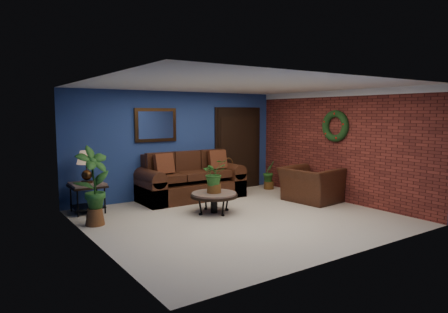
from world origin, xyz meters
TOP-DOWN VIEW (x-y plane):
  - floor at (0.00, 0.00)m, footprint 5.50×5.50m
  - wall_back at (0.00, 2.50)m, footprint 5.50×0.04m
  - wall_left at (-2.75, 0.00)m, footprint 0.04×5.00m
  - wall_right_brick at (2.75, 0.00)m, footprint 0.04×5.00m
  - ceiling at (0.00, 0.00)m, footprint 5.50×5.00m
  - crown_molding at (2.72, 0.00)m, footprint 0.03×5.00m
  - wall_mirror at (-0.60, 2.46)m, footprint 1.02×0.06m
  - closet_door at (1.75, 2.47)m, footprint 1.44×0.06m
  - wreath at (2.69, 0.05)m, footprint 0.16×0.72m
  - sofa at (0.07, 2.09)m, footprint 2.43×1.05m
  - coffee_table at (-0.21, 0.61)m, footprint 0.95×0.95m
  - end_table at (-2.30, 2.05)m, footprint 0.66×0.66m
  - table_lamp at (-2.30, 2.05)m, footprint 0.37×0.37m
  - side_chair at (1.26, 2.11)m, footprint 0.42×0.42m
  - armchair at (2.15, 0.25)m, footprint 1.16×1.29m
  - coffee_plant at (-0.21, 0.61)m, footprint 0.50×0.44m
  - floor_plant at (2.35, 1.91)m, footprint 0.37×0.32m
  - tall_plant at (-2.45, 1.07)m, footprint 0.71×0.58m

SIDE VIEW (x-z plane):
  - floor at x=0.00m, z-range 0.00..0.00m
  - coffee_table at x=-0.21m, z-range 0.15..0.55m
  - sofa at x=0.07m, z-range -0.19..0.91m
  - floor_plant at x=2.35m, z-range 0.00..0.75m
  - armchair at x=2.15m, z-range 0.00..0.77m
  - end_table at x=-2.30m, z-range 0.16..0.77m
  - side_chair at x=1.26m, z-range 0.06..0.93m
  - tall_plant at x=-2.45m, z-range 0.05..1.48m
  - coffee_plant at x=-0.21m, z-range 0.44..1.11m
  - table_lamp at x=-2.30m, z-range 0.70..1.32m
  - closet_door at x=1.75m, z-range -0.04..2.14m
  - wall_back at x=0.00m, z-range 0.00..2.50m
  - wall_left at x=-2.75m, z-range 0.00..2.50m
  - wall_right_brick at x=2.75m, z-range 0.00..2.50m
  - wreath at x=2.69m, z-range 1.34..2.06m
  - wall_mirror at x=-0.60m, z-range 1.33..2.10m
  - crown_molding at x=2.72m, z-range 2.36..2.50m
  - ceiling at x=0.00m, z-range 2.49..2.51m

